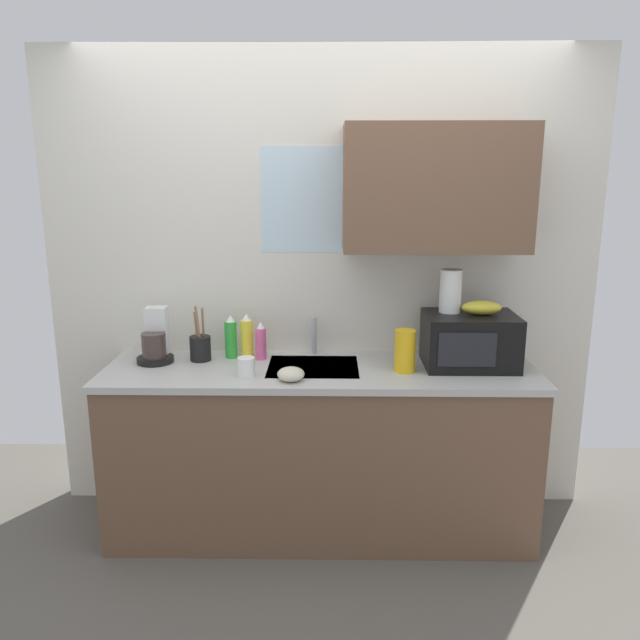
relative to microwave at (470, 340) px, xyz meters
name	(u,v)px	position (x,y,z in m)	size (l,w,h in m)	color
kitchen_wall_assembly	(342,269)	(-0.65, 0.26, 0.32)	(2.97, 0.42, 2.50)	silver
counter_unit	(320,448)	(-0.76, -0.05, -0.58)	(2.20, 0.63, 0.90)	brown
sink_faucet	(314,336)	(-0.80, 0.19, -0.03)	(0.03, 0.03, 0.21)	#B2B5BA
microwave	(470,340)	(0.00, 0.00, 0.00)	(0.46, 0.35, 0.27)	black
banana_bunch	(482,308)	(0.05, 0.00, 0.17)	(0.20, 0.11, 0.07)	gold
paper_towel_roll	(451,291)	(-0.10, 0.05, 0.24)	(0.11, 0.11, 0.22)	white
coffee_maker	(156,341)	(-1.62, 0.06, -0.03)	(0.19, 0.21, 0.28)	black
dish_soap_bottle_pink	(261,342)	(-1.08, 0.10, -0.04)	(0.06, 0.06, 0.20)	#E55999
dish_soap_bottle_yellow	(247,337)	(-1.15, 0.12, -0.02)	(0.07, 0.07, 0.24)	yellow
dish_soap_bottle_green	(231,338)	(-1.24, 0.13, -0.03)	(0.06, 0.06, 0.23)	green
cereal_canister	(405,351)	(-0.34, -0.10, -0.03)	(0.10, 0.10, 0.21)	gold
mug_white	(246,367)	(-1.12, -0.19, -0.09)	(0.08, 0.08, 0.10)	white
utensil_crock	(200,347)	(-1.39, 0.07, -0.06)	(0.11, 0.11, 0.30)	black
small_bowl	(291,374)	(-0.90, -0.25, -0.10)	(0.13, 0.13, 0.07)	beige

